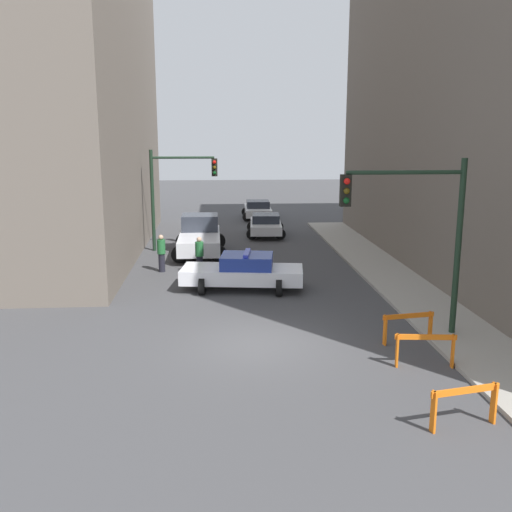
% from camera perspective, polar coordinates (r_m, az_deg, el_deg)
% --- Properties ---
extents(ground_plane, '(120.00, 120.00, 0.00)m').
position_cam_1_polar(ground_plane, '(16.80, 0.19, -8.76)').
color(ground_plane, '#424244').
extents(sidewalk_right, '(2.40, 44.00, 0.12)m').
position_cam_1_polar(sidewalk_right, '(18.29, 20.13, -7.56)').
color(sidewalk_right, '#9E998E').
rests_on(sidewalk_right, ground_plane).
extents(traffic_light_near, '(3.64, 0.35, 5.20)m').
position_cam_1_polar(traffic_light_near, '(17.12, 16.15, 3.39)').
color(traffic_light_near, black).
rests_on(traffic_light_near, sidewalk_right).
extents(traffic_light_far, '(3.44, 0.35, 5.20)m').
position_cam_1_polar(traffic_light_far, '(29.71, -8.24, 7.01)').
color(traffic_light_far, black).
rests_on(traffic_light_far, ground_plane).
extents(police_car, '(4.90, 2.76, 1.52)m').
position_cam_1_polar(police_car, '(22.25, -1.27, -1.56)').
color(police_car, white).
rests_on(police_car, ground_plane).
extents(white_truck, '(2.65, 5.41, 1.90)m').
position_cam_1_polar(white_truck, '(28.95, -5.64, 1.96)').
color(white_truck, silver).
rests_on(white_truck, ground_plane).
extents(parked_car_near, '(2.47, 4.41, 1.31)m').
position_cam_1_polar(parked_car_near, '(34.15, 0.97, 3.18)').
color(parked_car_near, silver).
rests_on(parked_car_near, ground_plane).
extents(parked_car_mid, '(2.34, 4.34, 1.31)m').
position_cam_1_polar(parked_car_mid, '(41.02, 0.18, 4.70)').
color(parked_car_mid, silver).
rests_on(parked_car_mid, ground_plane).
extents(pedestrian_crossing, '(0.47, 0.47, 1.66)m').
position_cam_1_polar(pedestrian_crossing, '(24.71, -5.67, 0.09)').
color(pedestrian_crossing, black).
rests_on(pedestrian_crossing, ground_plane).
extents(pedestrian_corner, '(0.49, 0.49, 1.66)m').
position_cam_1_polar(pedestrian_corner, '(25.43, -9.44, 0.33)').
color(pedestrian_corner, black).
rests_on(pedestrian_corner, ground_plane).
extents(barrier_front, '(1.58, 0.46, 0.90)m').
position_cam_1_polar(barrier_front, '(12.86, 20.15, -13.37)').
color(barrier_front, orange).
rests_on(barrier_front, ground_plane).
extents(barrier_mid, '(1.60, 0.31, 0.90)m').
position_cam_1_polar(barrier_mid, '(15.63, 16.57, -8.51)').
color(barrier_mid, orange).
rests_on(barrier_mid, ground_plane).
extents(barrier_back, '(1.59, 0.39, 0.90)m').
position_cam_1_polar(barrier_back, '(17.22, 14.98, -6.48)').
color(barrier_back, orange).
rests_on(barrier_back, ground_plane).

